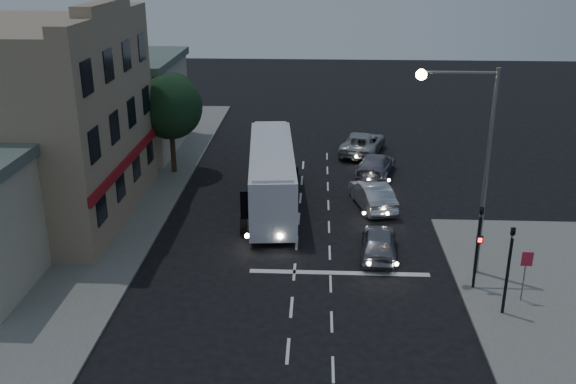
# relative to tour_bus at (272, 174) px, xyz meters

# --- Properties ---
(ground) EXTENTS (120.00, 120.00, 0.00)m
(ground) POSITION_rel_tour_bus_xyz_m (1.55, -9.82, -1.86)
(ground) COLOR black
(sidewalk_far) EXTENTS (12.00, 50.00, 0.12)m
(sidewalk_far) POSITION_rel_tour_bus_xyz_m (-11.45, -1.82, -1.80)
(sidewalk_far) COLOR slate
(sidewalk_far) RESTS_ON ground
(road_markings) EXTENTS (8.00, 30.55, 0.01)m
(road_markings) POSITION_rel_tour_bus_xyz_m (2.84, -6.51, -1.85)
(road_markings) COLOR silver
(road_markings) RESTS_ON ground
(tour_bus) EXTENTS (3.26, 11.35, 3.44)m
(tour_bus) POSITION_rel_tour_bus_xyz_m (0.00, 0.00, 0.00)
(tour_bus) COLOR silver
(tour_bus) RESTS_ON ground
(car_suv) EXTENTS (1.98, 4.18, 1.38)m
(car_suv) POSITION_rel_tour_bus_xyz_m (5.42, -6.02, -1.17)
(car_suv) COLOR gray
(car_suv) RESTS_ON ground
(car_sedan_a) EXTENTS (2.54, 4.73, 1.48)m
(car_sedan_a) POSITION_rel_tour_bus_xyz_m (5.56, -0.05, -1.12)
(car_sedan_a) COLOR silver
(car_sedan_a) RESTS_ON ground
(car_sedan_b) EXTENTS (3.10, 5.23, 1.42)m
(car_sedan_b) POSITION_rel_tour_bus_xyz_m (6.15, 5.27, -1.15)
(car_sedan_b) COLOR gray
(car_sedan_b) RESTS_ON ground
(car_sedan_c) EXTENTS (3.77, 5.84, 1.50)m
(car_sedan_c) POSITION_rel_tour_bus_xyz_m (5.65, 9.99, -1.11)
(car_sedan_c) COLOR #ABABAC
(car_sedan_c) RESTS_ON ground
(traffic_signal_main) EXTENTS (0.25, 0.35, 4.10)m
(traffic_signal_main) POSITION_rel_tour_bus_xyz_m (9.15, -9.04, 0.56)
(traffic_signal_main) COLOR black
(traffic_signal_main) RESTS_ON sidewalk_near
(traffic_signal_side) EXTENTS (0.18, 0.15, 4.10)m
(traffic_signal_side) POSITION_rel_tour_bus_xyz_m (9.85, -11.02, 0.56)
(traffic_signal_side) COLOR black
(traffic_signal_side) RESTS_ON sidewalk_near
(regulatory_sign) EXTENTS (0.45, 0.12, 2.20)m
(regulatory_sign) POSITION_rel_tour_bus_xyz_m (10.85, -10.05, -0.26)
(regulatory_sign) COLOR slate
(regulatory_sign) RESTS_ON sidewalk_near
(streetlight) EXTENTS (3.32, 0.44, 9.00)m
(streetlight) POSITION_rel_tour_bus_xyz_m (8.90, -7.62, 3.88)
(streetlight) COLOR slate
(streetlight) RESTS_ON sidewalk_near
(main_building) EXTENTS (10.12, 12.00, 11.00)m
(main_building) POSITION_rel_tour_bus_xyz_m (-12.40, -1.82, 3.30)
(main_building) COLOR gray
(main_building) RESTS_ON sidewalk_far
(low_building_north) EXTENTS (9.40, 9.40, 6.50)m
(low_building_north) POSITION_rel_tour_bus_xyz_m (-11.95, 10.18, 1.53)
(low_building_north) COLOR beige
(low_building_north) RESTS_ON sidewalk_far
(street_tree) EXTENTS (4.00, 4.00, 6.20)m
(street_tree) POSITION_rel_tour_bus_xyz_m (-6.65, 5.21, 2.64)
(street_tree) COLOR black
(street_tree) RESTS_ON sidewalk_far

